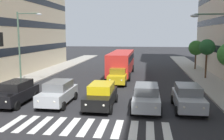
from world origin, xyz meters
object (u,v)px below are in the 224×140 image
(car_1, at_px, (146,97))
(street_tree_2, at_px, (207,47))
(car_2, at_px, (101,95))
(car_3, at_px, (58,93))
(car_4, at_px, (16,92))
(bus_behind_traffic, at_px, (121,61))
(car_row2_0, at_px, (118,75))
(car_0, at_px, (188,97))
(street_lamp_right, at_px, (23,42))
(street_tree_3, at_px, (196,48))

(car_1, distance_m, street_tree_2, 14.66)
(car_1, bearing_deg, car_2, -0.48)
(car_3, xyz_separation_m, street_tree_2, (-13.34, -12.34, 2.82))
(car_3, relative_size, car_4, 1.00)
(car_4, height_order, bus_behind_traffic, bus_behind_traffic)
(car_row2_0, xyz_separation_m, bus_behind_traffic, (0.23, -5.26, 0.97))
(car_0, relative_size, car_row2_0, 1.00)
(car_3, height_order, car_4, same)
(car_0, bearing_deg, car_3, -0.18)
(car_3, distance_m, street_lamp_right, 8.50)
(car_3, distance_m, car_4, 3.22)
(street_lamp_right, relative_size, street_tree_2, 1.60)
(car_2, distance_m, street_tree_2, 16.38)
(street_lamp_right, distance_m, street_tree_2, 20.10)
(car_2, distance_m, car_3, 3.36)
(car_3, relative_size, street_tree_3, 1.06)
(car_4, height_order, street_lamp_right, street_lamp_right)
(car_row2_0, xyz_separation_m, street_lamp_right, (9.08, 2.91, 3.62))
(bus_behind_traffic, xyz_separation_m, street_tree_2, (-9.99, 1.21, 1.85))
(car_2, bearing_deg, bus_behind_traffic, -90.00)
(car_2, height_order, street_tree_3, street_tree_3)
(car_row2_0, relative_size, street_tree_3, 1.06)
(car_2, bearing_deg, street_lamp_right, -32.78)
(car_0, xyz_separation_m, car_3, (9.44, -0.03, 0.00))
(car_3, bearing_deg, car_2, 174.52)
(street_tree_2, distance_m, street_tree_3, 7.57)
(street_tree_3, bearing_deg, car_3, 55.73)
(car_4, bearing_deg, street_tree_3, -129.52)
(car_0, bearing_deg, bus_behind_traffic, -65.85)
(car_2, xyz_separation_m, car_4, (6.54, 0.09, 0.00))
(car_2, height_order, bus_behind_traffic, bus_behind_traffic)
(car_4, distance_m, street_tree_2, 21.07)
(car_2, xyz_separation_m, street_tree_2, (-9.99, -12.66, 2.82))
(car_0, bearing_deg, street_lamp_right, -19.90)
(car_2, height_order, car_3, same)
(street_lamp_right, bearing_deg, street_tree_2, -159.72)
(street_tree_3, bearing_deg, bus_behind_traffic, 31.84)
(car_2, relative_size, street_tree_2, 0.99)
(bus_behind_traffic, bearing_deg, car_2, 90.00)
(car_1, distance_m, street_tree_3, 21.54)
(car_0, height_order, car_2, same)
(car_2, distance_m, car_row2_0, 8.61)
(car_3, distance_m, bus_behind_traffic, 13.99)
(car_1, distance_m, street_lamp_right, 13.84)
(car_row2_0, xyz_separation_m, street_tree_2, (-9.77, -4.05, 2.82))
(car_3, relative_size, street_tree_2, 0.99)
(car_0, distance_m, car_row2_0, 10.18)
(car_2, xyz_separation_m, car_3, (3.35, -0.32, 0.00))
(car_0, height_order, car_4, same)
(car_0, xyz_separation_m, street_tree_3, (-4.12, -19.92, 2.35))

